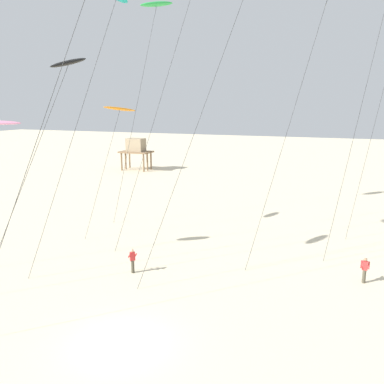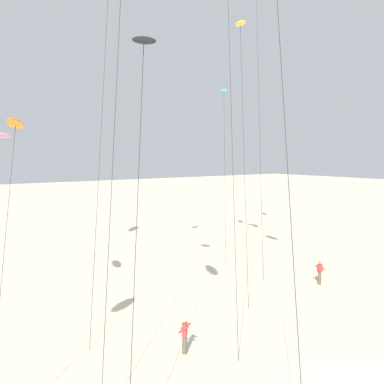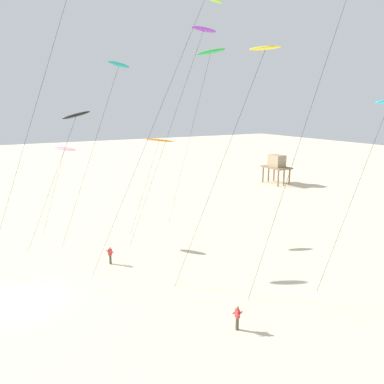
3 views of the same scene
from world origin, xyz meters
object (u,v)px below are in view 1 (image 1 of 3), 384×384
(kite_yellow, at_px, (327,0))
(kite_flyer_nearest, at_px, (365,270))
(kite_green, at_px, (156,5))
(kite_flyer_middle, at_px, (133,260))
(kite_orange, at_px, (120,110))
(kite_black, at_px, (68,64))
(stilt_house, at_px, (136,148))
(kite_teal, at_px, (115,2))

(kite_yellow, xyz_separation_m, kite_flyer_nearest, (3.67, -4.38, -17.06))
(kite_green, relative_size, kite_flyer_middle, 12.31)
(kite_orange, distance_m, kite_black, 9.76)
(kite_green, distance_m, stilt_house, 34.23)
(kite_green, distance_m, kite_flyer_nearest, 28.58)
(kite_yellow, bearing_deg, kite_black, -144.46)
(kite_flyer_nearest, bearing_deg, kite_flyer_middle, -164.91)
(kite_flyer_nearest, xyz_separation_m, kite_flyer_middle, (-14.47, -3.90, 0.00))
(kite_green, height_order, kite_black, kite_green)
(kite_green, height_order, kite_yellow, kite_green)
(kite_orange, relative_size, stilt_house, 2.03)
(kite_green, distance_m, kite_flyer_middle, 23.83)
(kite_flyer_nearest, bearing_deg, kite_orange, 169.51)
(stilt_house, bearing_deg, kite_flyer_middle, -61.52)
(kite_yellow, relative_size, stilt_house, 3.39)
(kite_orange, height_order, kite_flyer_nearest, kite_orange)
(stilt_house, bearing_deg, kite_black, -65.97)
(kite_orange, height_order, stilt_house, kite_orange)
(kite_yellow, height_order, kite_flyer_nearest, kite_yellow)
(kite_yellow, bearing_deg, kite_flyer_nearest, -50.02)
(stilt_house, bearing_deg, kite_yellow, -43.78)
(kite_orange, bearing_deg, kite_flyer_middle, -55.82)
(stilt_house, bearing_deg, kite_teal, -62.44)
(kite_yellow, xyz_separation_m, kite_flyer_middle, (-10.80, -8.29, -17.06))
(kite_orange, bearing_deg, kite_yellow, 2.71)
(kite_orange, bearing_deg, stilt_house, 117.00)
(kite_teal, xyz_separation_m, kite_yellow, (12.69, 6.19, 0.37))
(kite_orange, xyz_separation_m, kite_black, (2.07, -9.13, 2.76))
(kite_black, bearing_deg, stilt_house, 114.03)
(kite_teal, bearing_deg, kite_black, -107.30)
(kite_orange, bearing_deg, kite_teal, -59.33)
(kite_teal, distance_m, kite_yellow, 14.12)
(kite_yellow, bearing_deg, kite_green, 160.96)
(kite_teal, height_order, kite_black, kite_teal)
(kite_black, bearing_deg, kite_orange, 102.80)
(kite_teal, relative_size, kite_green, 0.89)
(kite_flyer_middle, distance_m, stilt_house, 44.25)
(kite_flyer_middle, height_order, stilt_house, stilt_house)
(kite_teal, height_order, kite_yellow, kite_yellow)
(kite_teal, xyz_separation_m, kite_black, (-1.15, -3.69, -4.16))
(kite_orange, height_order, kite_green, kite_green)
(kite_teal, relative_size, kite_yellow, 1.00)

